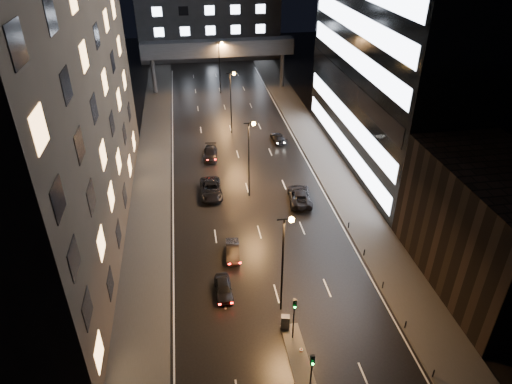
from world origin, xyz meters
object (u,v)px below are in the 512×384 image
car_away_b (233,251)px  car_away_d (210,153)px  car_away_a (223,288)px  car_toward_b (278,138)px  car_away_c (211,189)px  car_toward_a (300,196)px  utility_cabinet (285,322)px

car_away_b → car_away_d: bearing=96.5°
car_away_a → car_toward_b: bearing=69.0°
car_away_b → car_away_c: bearing=100.8°
car_away_b → car_toward_a: (9.56, 9.47, 0.14)m
car_toward_a → car_away_c: bearing=-9.3°
car_toward_a → car_away_b: bearing=52.4°
car_away_c → car_toward_b: (11.71, 14.45, -0.18)m
car_away_d → car_away_b: bearing=-82.5°
car_away_a → car_toward_b: size_ratio=0.89×
car_away_c → car_toward_b: 18.60m
car_away_a → car_away_b: 5.61m
car_away_a → car_toward_a: car_toward_a is taller
utility_cabinet → car_away_c: bearing=114.3°
car_toward_b → utility_cabinet: utility_cabinet is taller
car_away_b → car_away_d: car_away_d is taller
car_away_a → car_away_c: 18.20m
car_toward_a → car_toward_b: 17.78m
utility_cabinet → car_toward_b: bearing=92.4°
car_away_c → utility_cabinet: (4.70, -23.33, -0.00)m
car_away_a → car_toward_a: size_ratio=0.67×
utility_cabinet → car_toward_a: bearing=85.8°
car_away_a → utility_cabinet: size_ratio=2.97×
car_toward_a → utility_cabinet: size_ratio=4.41×
car_away_d → car_toward_a: bearing=-47.7°
car_away_b → utility_cabinet: size_ratio=3.06×
car_away_c → utility_cabinet: bearing=-78.1°
car_toward_a → car_toward_b: (0.84, 17.76, -0.17)m
car_toward_b → car_away_d: bearing=16.0°
car_away_d → utility_cabinet: bearing=-77.3°
car_away_c → car_away_d: (0.69, 10.49, -0.10)m
car_away_b → car_toward_a: car_toward_a is taller
car_away_b → car_away_d: 23.28m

